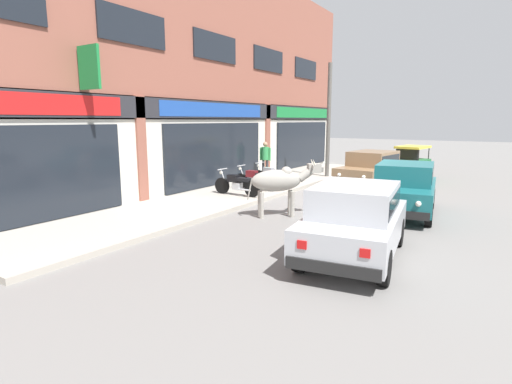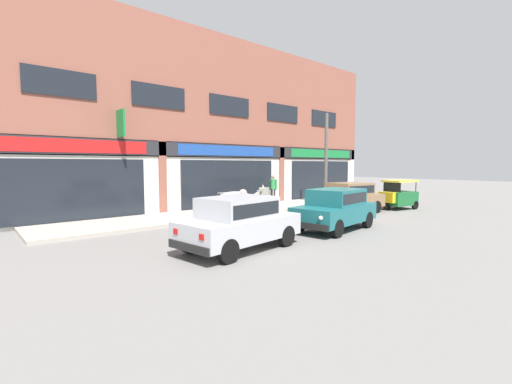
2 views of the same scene
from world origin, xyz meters
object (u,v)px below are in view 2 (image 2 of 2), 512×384
car_1 (239,220)px  car_2 (335,207)px  motorcycle_1 (250,202)px  pedestrian (273,186)px  utility_pole (326,159)px  motorcycle_2 (268,200)px  car_0 (349,196)px  auto_rickshaw (398,197)px  motorcycle_0 (230,204)px  cow (238,200)px

car_1 → car_2: 4.40m
motorcycle_1 → pedestrian: size_ratio=1.13×
car_2 → pedestrian: 7.30m
pedestrian → utility_pole: utility_pole is taller
motorcycle_2 → car_0: bearing=-55.0°
auto_rickshaw → utility_pole: (-1.84, 3.25, 1.97)m
car_1 → pedestrian: pedestrian is taller
car_1 → motorcycle_0: 6.47m
car_1 → pedestrian: bearing=41.2°
motorcycle_1 → motorcycle_2: same height
car_2 → motorcycle_0: (-0.79, 5.30, -0.30)m
car_1 → auto_rickshaw: bearing=6.6°
motorcycle_1 → car_0: bearing=-43.9°
car_1 → auto_rickshaw: (11.50, 1.34, -0.15)m
car_0 → pedestrian: size_ratio=2.34×
motorcycle_0 → pedestrian: size_ratio=1.13×
car_0 → car_1: bearing=-165.5°
motorcycle_0 → utility_pole: utility_pole is taller
motorcycle_0 → motorcycle_1: (1.28, 0.08, 0.00)m
auto_rickshaw → motorcycle_0: auto_rickshaw is taller
motorcycle_0 → pedestrian: 4.20m
car_2 → pedestrian: size_ratio=2.35×
motorcycle_0 → utility_pole: bearing=-7.2°
car_1 → utility_pole: 10.85m
car_1 → motorcycle_0: car_1 is taller
motorcycle_1 → utility_pole: 5.29m
cow → motorcycle_0: size_ratio=0.96×
car_0 → pedestrian: (-0.73, 4.48, 0.30)m
cow → pedestrian: size_ratio=1.08×
car_0 → auto_rickshaw: (3.20, -0.81, -0.15)m
utility_pole → car_0: bearing=-119.1°
motorcycle_1 → motorcycle_2: (1.14, -0.04, 0.00)m
car_1 → motorcycle_1: (4.89, 5.44, -0.30)m
auto_rickshaw → car_1: bearing=-173.4°
car_1 → utility_pole: bearing=25.4°
motorcycle_1 → auto_rickshaw: bearing=-31.8°
car_2 → utility_pole: utility_pole is taller
car_2 → auto_rickshaw: size_ratio=1.80×
car_0 → motorcycle_2: (-2.27, 3.25, -0.30)m
motorcycle_2 → car_2: bearing=-107.0°
car_2 → motorcycle_2: size_ratio=2.07×
cow → auto_rickshaw: bearing=-9.5°
motorcycle_2 → utility_pole: (3.63, -0.80, 2.11)m
car_1 → auto_rickshaw: auto_rickshaw is taller
cow → car_1: (-2.21, -2.90, -0.19)m
auto_rickshaw → car_2: bearing=-169.8°
car_0 → pedestrian: 4.55m
car_0 → motorcycle_0: size_ratio=2.07×
car_1 → motorcycle_0: size_ratio=2.07×
cow → motorcycle_1: cow is taller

